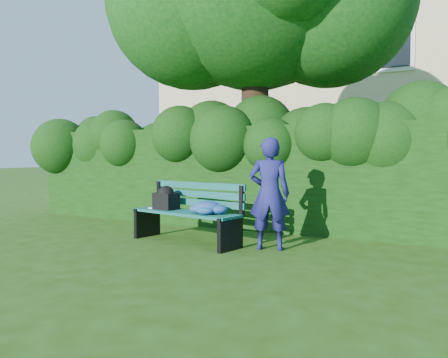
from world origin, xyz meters
The scene contains 5 objects.
ground centered at (0.00, 0.00, 0.00)m, with size 80.00×80.00×0.00m, color #2B490D.
apartment_building centered at (0.00, 13.99, 6.00)m, with size 16.00×8.08×12.00m.
hedge centered at (0.00, 2.20, 0.90)m, with size 10.00×1.00×1.80m.
park_bench centered at (-0.46, 0.38, 0.50)m, with size 1.86×0.89×0.89m.
man_reading centered at (0.76, 0.49, 0.77)m, with size 0.56×0.37×1.54m, color navy.
Camera 1 is at (2.97, -5.08, 1.29)m, focal length 35.00 mm.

